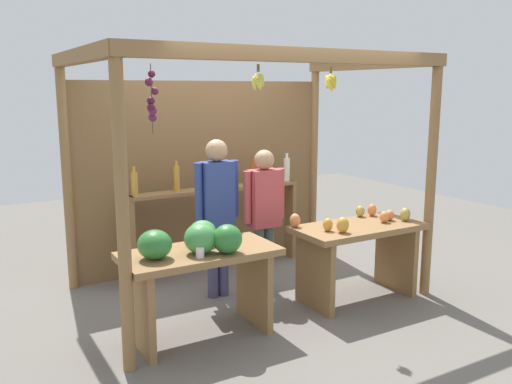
% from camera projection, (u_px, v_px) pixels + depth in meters
% --- Properties ---
extents(ground_plane, '(12.00, 12.00, 0.00)m').
position_uv_depth(ground_plane, '(247.00, 290.00, 5.82)').
color(ground_plane, slate).
rests_on(ground_plane, ground).
extents(market_stall, '(3.30, 2.13, 2.46)m').
position_uv_depth(market_stall, '(224.00, 153.00, 5.96)').
color(market_stall, olive).
rests_on(market_stall, ground).
extents(fruit_counter_left, '(1.33, 0.67, 1.04)m').
position_uv_depth(fruit_counter_left, '(198.00, 261.00, 4.59)').
color(fruit_counter_left, olive).
rests_on(fruit_counter_left, ground).
extents(fruit_counter_right, '(1.34, 0.64, 0.93)m').
position_uv_depth(fruit_counter_right, '(358.00, 243.00, 5.49)').
color(fruit_counter_right, olive).
rests_on(fruit_counter_right, ground).
extents(bottle_shelf_unit, '(2.11, 0.22, 1.35)m').
position_uv_depth(bottle_shelf_unit, '(217.00, 205.00, 6.33)').
color(bottle_shelf_unit, olive).
rests_on(bottle_shelf_unit, ground).
extents(vendor_man, '(0.48, 0.22, 1.64)m').
position_uv_depth(vendor_man, '(217.00, 204.00, 5.48)').
color(vendor_man, '#42426B').
rests_on(vendor_man, ground).
extents(vendor_woman, '(0.48, 0.21, 1.52)m').
position_uv_depth(vendor_woman, '(264.00, 209.00, 5.64)').
color(vendor_woman, '#4C5C57').
rests_on(vendor_woman, ground).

